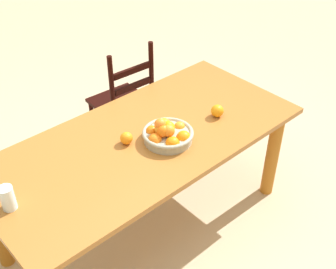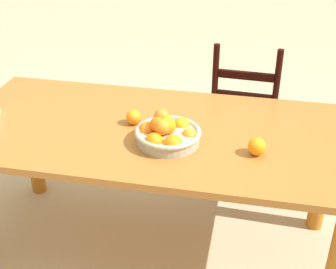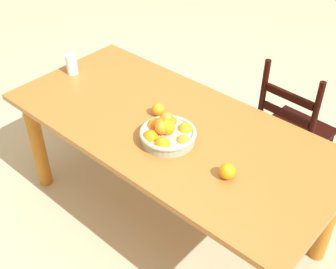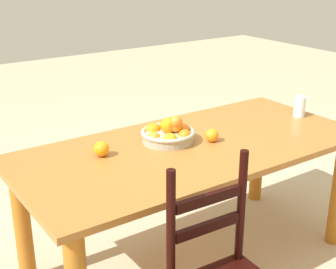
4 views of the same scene
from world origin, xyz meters
name	(u,v)px [view 2 (image 2 of 4)]	position (x,y,z in m)	size (l,w,h in m)	color
ground_plane	(157,245)	(0.00, 0.00, 0.00)	(12.00, 12.00, 0.00)	tan
dining_table	(156,150)	(0.00, 0.00, 0.61)	(1.90, 0.89, 0.73)	#A2632A
chair_near_window	(244,119)	(0.39, 0.73, 0.44)	(0.42, 0.42, 0.95)	black
fruit_bowl	(166,132)	(0.08, -0.11, 0.78)	(0.30, 0.30, 0.15)	#A49F8C
orange_loose_0	(134,117)	(-0.11, 0.02, 0.77)	(0.07, 0.07, 0.07)	orange
orange_loose_1	(257,146)	(0.47, -0.13, 0.77)	(0.08, 0.08, 0.08)	orange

